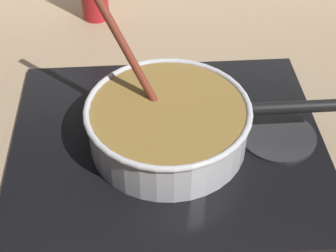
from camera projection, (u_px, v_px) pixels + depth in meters
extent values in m
cube|color=#9E8466|center=(180.00, 175.00, 0.90)|extent=(2.40, 1.60, 0.04)
cube|color=black|center=(168.00, 144.00, 0.92)|extent=(0.56, 0.48, 0.01)
torus|color=#592D0C|center=(168.00, 141.00, 0.91)|extent=(0.17, 0.17, 0.01)
cylinder|color=#262628|center=(278.00, 136.00, 0.92)|extent=(0.14, 0.14, 0.01)
cylinder|color=silver|center=(168.00, 126.00, 0.89)|extent=(0.28, 0.28, 0.08)
cylinder|color=olive|center=(168.00, 124.00, 0.88)|extent=(0.26, 0.26, 0.07)
torus|color=silver|center=(168.00, 109.00, 0.86)|extent=(0.29, 0.29, 0.01)
cylinder|color=black|center=(292.00, 107.00, 0.88)|extent=(0.15, 0.02, 0.02)
cylinder|color=beige|center=(151.00, 153.00, 0.80)|extent=(0.03, 0.03, 0.01)
cylinder|color=#EDD88C|center=(156.00, 98.00, 0.90)|extent=(0.03, 0.03, 0.01)
cylinder|color=#E5CC7A|center=(120.00, 129.00, 0.84)|extent=(0.03, 0.03, 0.01)
cylinder|color=#EDD88C|center=(209.00, 100.00, 0.89)|extent=(0.03, 0.03, 0.01)
cylinder|color=#EDD88C|center=(166.00, 113.00, 0.87)|extent=(0.03, 0.03, 0.01)
cylinder|color=#EDD88C|center=(229.00, 113.00, 0.87)|extent=(0.03, 0.03, 0.01)
cylinder|color=#E5CC7A|center=(179.00, 135.00, 0.83)|extent=(0.04, 0.04, 0.01)
cylinder|color=#EDD88C|center=(104.00, 108.00, 0.88)|extent=(0.03, 0.03, 0.01)
cylinder|color=maroon|center=(124.00, 46.00, 0.84)|extent=(0.13, 0.10, 0.21)
cube|color=brown|center=(159.00, 108.00, 0.88)|extent=(0.05, 0.05, 0.01)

